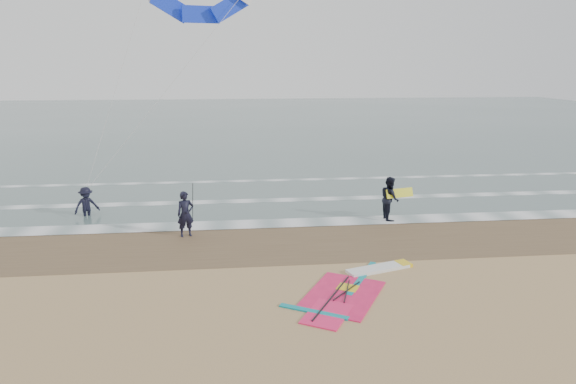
{
  "coord_description": "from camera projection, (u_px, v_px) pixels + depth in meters",
  "views": [
    {
      "loc": [
        -2.47,
        -12.65,
        6.66
      ],
      "look_at": [
        -0.59,
        5.0,
        2.2
      ],
      "focal_mm": 32.0,
      "sensor_mm": 36.0,
      "label": 1
    }
  ],
  "objects": [
    {
      "name": "ground",
      "position": [
        329.0,
        313.0,
        14.07
      ],
      "size": [
        120.0,
        120.0,
        0.0
      ],
      "primitive_type": "plane",
      "color": "tan",
      "rests_on": "ground"
    },
    {
      "name": "sea_water",
      "position": [
        254.0,
        122.0,
        60.36
      ],
      "size": [
        120.0,
        80.0,
        0.02
      ],
      "primitive_type": "cube",
      "color": "#47605E",
      "rests_on": "ground"
    },
    {
      "name": "wet_sand_band",
      "position": [
        300.0,
        240.0,
        19.86
      ],
      "size": [
        120.0,
        5.0,
        0.01
      ],
      "primitive_type": "cube",
      "color": "brown",
      "rests_on": "ground"
    },
    {
      "name": "foam_waterline",
      "position": [
        288.0,
        208.0,
        24.14
      ],
      "size": [
        120.0,
        9.15,
        0.02
      ],
      "color": "white",
      "rests_on": "ground"
    },
    {
      "name": "windsurf_rig",
      "position": [
        354.0,
        287.0,
        15.62
      ],
      "size": [
        4.74,
        4.49,
        0.11
      ],
      "color": "white",
      "rests_on": "ground"
    },
    {
      "name": "person_standing",
      "position": [
        185.0,
        214.0,
        20.14
      ],
      "size": [
        0.77,
        0.62,
        1.82
      ],
      "primitive_type": "imported",
      "rotation": [
        0.0,
        0.0,
        0.33
      ],
      "color": "black",
      "rests_on": "ground"
    },
    {
      "name": "person_walking",
      "position": [
        390.0,
        198.0,
        22.29
      ],
      "size": [
        0.75,
        0.95,
        1.91
      ],
      "primitive_type": "imported",
      "rotation": [
        0.0,
        0.0,
        1.6
      ],
      "color": "black",
      "rests_on": "ground"
    },
    {
      "name": "person_wading",
      "position": [
        86.0,
        198.0,
        22.77
      ],
      "size": [
        1.26,
        1.12,
        1.7
      ],
      "primitive_type": "imported",
      "rotation": [
        0.0,
        0.0,
        0.56
      ],
      "color": "black",
      "rests_on": "ground"
    },
    {
      "name": "held_pole",
      "position": [
        193.0,
        203.0,
        20.07
      ],
      "size": [
        0.17,
        0.86,
        1.82
      ],
      "color": "black",
      "rests_on": "ground"
    },
    {
      "name": "carried_kiteboard",
      "position": [
        400.0,
        193.0,
        22.17
      ],
      "size": [
        1.3,
        0.51,
        0.39
      ],
      "color": "yellow",
      "rests_on": "ground"
    }
  ]
}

